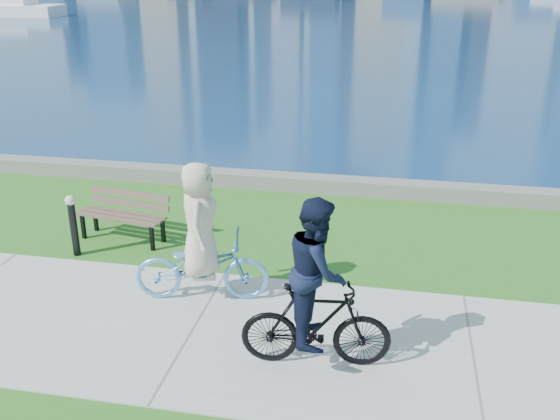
# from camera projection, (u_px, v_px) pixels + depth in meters

# --- Properties ---
(ground) EXTENTS (320.00, 320.00, 0.00)m
(ground) POSITION_uv_depth(u_px,v_px,m) (193.00, 330.00, 9.20)
(ground) COLOR #235F19
(ground) RESTS_ON ground
(concrete_path) EXTENTS (80.00, 3.50, 0.02)m
(concrete_path) POSITION_uv_depth(u_px,v_px,m) (193.00, 329.00, 9.20)
(concrete_path) COLOR #A9A9A4
(concrete_path) RESTS_ON ground
(seawall) EXTENTS (90.00, 0.50, 0.35)m
(seawall) POSITION_uv_depth(u_px,v_px,m) (276.00, 181.00, 14.77)
(seawall) COLOR slate
(seawall) RESTS_ON ground
(bay_water) EXTENTS (320.00, 131.00, 0.01)m
(bay_water) POSITION_uv_depth(u_px,v_px,m) (383.00, 3.00, 74.67)
(bay_water) COLOR navy
(bay_water) RESTS_ON ground
(park_bench) EXTENTS (1.84, 0.89, 0.91)m
(park_bench) POSITION_uv_depth(u_px,v_px,m) (124.00, 212.00, 12.00)
(park_bench) COLOR black
(park_bench) RESTS_ON ground
(bollard_lamp) EXTENTS (0.19, 0.19, 1.17)m
(bollard_lamp) POSITION_uv_depth(u_px,v_px,m) (73.00, 221.00, 11.27)
(bollard_lamp) COLOR black
(bollard_lamp) RESTS_ON ground
(cyclist_woman) EXTENTS (1.11, 2.22, 2.28)m
(cyclist_woman) POSITION_uv_depth(u_px,v_px,m) (201.00, 250.00, 9.71)
(cyclist_woman) COLOR #5EA7E5
(cyclist_woman) RESTS_ON ground
(cyclist_man) EXTENTS (0.84, 2.04, 2.39)m
(cyclist_man) POSITION_uv_depth(u_px,v_px,m) (317.00, 299.00, 8.03)
(cyclist_man) COLOR black
(cyclist_man) RESTS_ON ground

